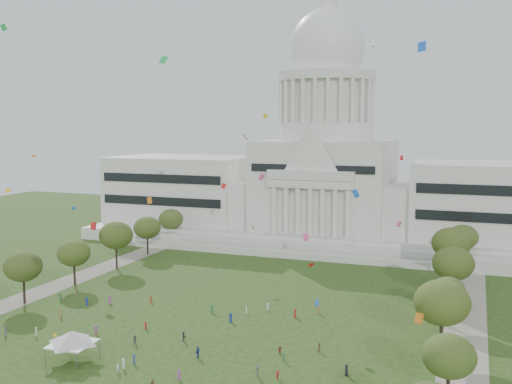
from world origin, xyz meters
name	(u,v)px	position (x,y,z in m)	size (l,w,h in m)	color
ground	(165,359)	(0.00, 0.00, 0.00)	(400.00, 400.00, 0.00)	#264314
capitol	(325,176)	(0.00, 113.59, 22.30)	(160.00, 64.50, 91.30)	silver
path_left	(52,288)	(-48.00, 30.00, 0.02)	(8.00, 160.00, 0.04)	gray
path_right	(465,336)	(48.00, 30.00, 0.02)	(8.00, 160.00, 0.04)	gray
row_tree_r_1	(449,356)	(46.22, -1.75, 7.66)	(7.58, 7.58, 10.78)	black
row_tree_l_2	(23,266)	(-45.04, 17.30, 8.51)	(8.42, 8.42, 11.97)	black
row_tree_r_2	(442,303)	(44.17, 17.44, 9.66)	(9.55, 9.55, 13.58)	black
row_tree_l_3	(74,253)	(-44.09, 33.92, 8.21)	(8.12, 8.12, 11.55)	black
row_tree_r_3	(448,291)	(44.40, 34.48, 7.08)	(7.01, 7.01, 9.98)	black
row_tree_l_4	(116,235)	(-44.08, 52.42, 9.39)	(9.29, 9.29, 13.21)	black
row_tree_r_4	(453,264)	(44.76, 50.04, 9.29)	(9.19, 9.19, 13.06)	black
row_tree_l_5	(147,228)	(-45.22, 71.01, 8.42)	(8.33, 8.33, 11.85)	black
row_tree_r_5	(451,243)	(43.49, 70.19, 9.93)	(9.82, 9.82, 13.96)	black
row_tree_l_6	(171,219)	(-46.87, 89.14, 8.27)	(8.19, 8.19, 11.64)	black
row_tree_r_6	(463,237)	(45.96, 88.13, 8.51)	(8.42, 8.42, 11.97)	black
event_tent	(72,337)	(-14.38, -5.85, 4.10)	(9.91, 9.91, 5.28)	#4C4C4C
person_0	(346,370)	(30.55, 4.25, 0.94)	(0.92, 0.60, 1.89)	#26262B
person_2	(319,347)	(24.03, 12.40, 0.83)	(0.80, 0.50, 1.65)	olive
person_3	(257,372)	(17.37, -1.33, 0.91)	(1.17, 0.60, 1.81)	#4C4C51
person_4	(198,352)	(5.08, 2.54, 1.01)	(1.19, 0.65, 2.03)	navy
person_5	(184,336)	(-0.95, 8.91, 0.92)	(1.71, 0.68, 1.84)	#4C4C51
person_7	(118,368)	(-4.39, -7.49, 0.77)	(0.56, 0.41, 1.55)	silver
person_8	(135,340)	(-8.45, 4.14, 0.89)	(0.87, 0.53, 1.78)	#4C4C51
person_9	(278,375)	(20.71, -1.01, 0.74)	(0.96, 0.50, 1.49)	#B21E1E
person_10	(280,350)	(17.78, 9.11, 0.72)	(0.85, 0.46, 1.45)	#B21E1E
distant_crowd	(131,320)	(-15.28, 13.78, 0.87)	(61.85, 40.32, 1.93)	olive
kite_swarm	(161,191)	(-2.57, 4.27, 28.46)	(88.92, 106.05, 60.61)	red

